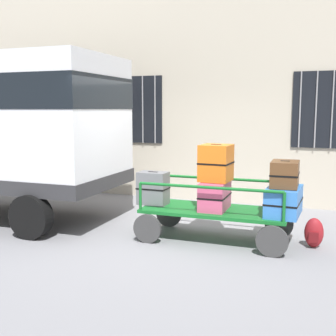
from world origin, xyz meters
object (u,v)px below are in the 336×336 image
(suitcase_midleft_middle, at_px, (216,163))
(suitcase_center_bottom, at_px, (284,201))
(backpack, at_px, (314,233))
(luggage_cart, at_px, (215,216))
(suitcase_center_middle, at_px, (285,174))
(suitcase_left_bottom, at_px, (153,188))
(suitcase_midleft_bottom, at_px, (215,195))

(suitcase_midleft_middle, relative_size, suitcase_center_bottom, 0.70)
(suitcase_center_bottom, bearing_deg, backpack, 20.31)
(luggage_cart, xyz_separation_m, suitcase_midleft_middle, (0.00, 0.03, 0.81))
(suitcase_center_middle, xyz_separation_m, backpack, (0.43, 0.15, -0.87))
(luggage_cart, bearing_deg, suitcase_midleft_middle, 90.00)
(suitcase_midleft_middle, height_order, suitcase_center_bottom, suitcase_midleft_middle)
(suitcase_midleft_middle, distance_m, suitcase_center_middle, 1.03)
(suitcase_left_bottom, bearing_deg, backpack, 3.54)
(backpack, bearing_deg, suitcase_center_bottom, -159.69)
(suitcase_center_bottom, xyz_separation_m, suitcase_center_middle, (0.00, 0.01, 0.39))
(suitcase_midleft_bottom, height_order, suitcase_center_bottom, suitcase_midleft_bottom)
(luggage_cart, height_order, suitcase_center_middle, suitcase_center_middle)
(suitcase_left_bottom, relative_size, suitcase_center_middle, 0.99)
(luggage_cart, bearing_deg, suitcase_center_middle, 0.51)
(suitcase_midleft_bottom, bearing_deg, suitcase_midleft_middle, 90.00)
(luggage_cart, bearing_deg, suitcase_midleft_bottom, -90.00)
(backpack, bearing_deg, suitcase_center_middle, -161.40)
(luggage_cart, xyz_separation_m, suitcase_center_middle, (1.02, 0.01, 0.70))
(luggage_cart, bearing_deg, suitcase_center_bottom, -0.30)
(suitcase_midleft_bottom, xyz_separation_m, suitcase_center_middle, (1.02, 0.02, 0.38))
(suitcase_center_bottom, xyz_separation_m, backpack, (0.43, 0.16, -0.48))
(backpack, bearing_deg, suitcase_midleft_bottom, -173.50)
(suitcase_left_bottom, height_order, suitcase_center_bottom, suitcase_left_bottom)
(luggage_cart, relative_size, suitcase_center_bottom, 2.87)
(luggage_cart, relative_size, suitcase_left_bottom, 4.32)
(suitcase_left_bottom, height_order, suitcase_midleft_middle, suitcase_midleft_middle)
(suitcase_midleft_bottom, xyz_separation_m, backpack, (1.45, 0.17, -0.49))
(suitcase_left_bottom, xyz_separation_m, suitcase_center_middle, (2.04, 0.01, 0.34))
(suitcase_center_middle, relative_size, backpack, 1.21)
(suitcase_center_middle, bearing_deg, luggage_cart, -179.49)
(suitcase_left_bottom, bearing_deg, suitcase_midleft_middle, 1.76)
(suitcase_midleft_middle, xyz_separation_m, suitcase_center_middle, (1.02, -0.02, -0.11))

